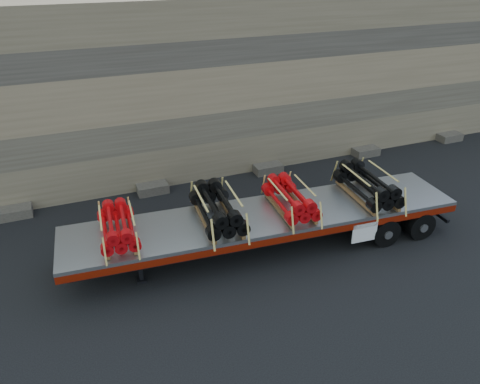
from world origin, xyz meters
The scene contains 7 objects.
ground centered at (0.00, 0.00, 0.00)m, with size 120.00×120.00×0.00m, color black.
rock_wall centered at (0.00, 6.50, 3.50)m, with size 44.00×3.00×7.00m, color #7A6B54.
trailer centered at (-0.49, -0.41, 0.62)m, with size 12.40×2.38×1.24m, color #9D9FA4, non-canonical shape.
bundle_front centered at (-4.93, -0.09, 1.61)m, with size 1.04×2.08×0.74m, color red, non-canonical shape.
bundle_midfront centered at (-2.03, -0.30, 1.67)m, with size 1.22×2.44×0.87m, color black, non-canonical shape.
bundle_midrear centered at (0.32, -0.47, 1.63)m, with size 1.11×2.22×0.79m, color red, non-canonical shape.
bundle_rear centered at (3.04, -0.67, 1.68)m, with size 1.23×2.46×0.87m, color black, non-canonical shape.
Camera 1 is at (-5.93, -11.74, 8.58)m, focal length 35.00 mm.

